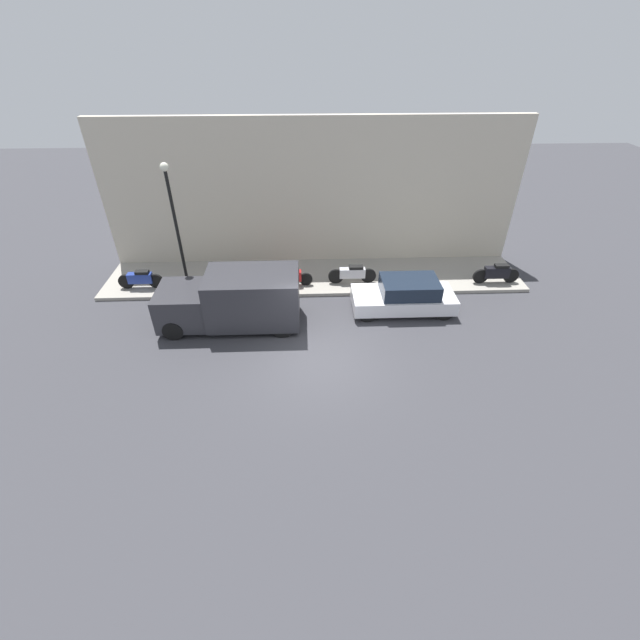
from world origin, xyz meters
TOP-DOWN VIEW (x-y plane):
  - ground_plane at (0.00, 0.00)m, footprint 60.00×60.00m
  - sidewalk at (5.43, 0.00)m, footprint 3.08×17.81m
  - building_facade at (7.12, 0.00)m, footprint 0.30×17.81m
  - parked_car at (2.82, -3.40)m, footprint 1.67×3.90m
  - delivery_van at (2.16, 3.06)m, footprint 2.05×5.05m
  - motorcycle_red at (4.64, 1.08)m, footprint 0.30×1.98m
  - scooter_silver at (4.75, -1.59)m, footprint 0.30×2.02m
  - motorcycle_black at (4.51, -7.64)m, footprint 0.30×1.94m
  - motorcycle_blue at (4.65, 7.18)m, footprint 0.30×1.84m
  - streetlamp at (4.27, 5.18)m, footprint 0.31×0.31m

SIDE VIEW (x-z plane):
  - ground_plane at x=0.00m, z-range 0.00..0.00m
  - sidewalk at x=5.43m, z-range 0.00..0.14m
  - motorcycle_red at x=4.64m, z-range 0.18..0.95m
  - motorcycle_blue at x=4.65m, z-range 0.18..0.98m
  - scooter_silver at x=4.75m, z-range 0.19..0.98m
  - motorcycle_black at x=4.51m, z-range 0.18..1.03m
  - parked_car at x=2.82m, z-range -0.03..1.29m
  - delivery_van at x=2.16m, z-range 0.02..2.06m
  - building_facade at x=7.12m, z-range 0.00..6.31m
  - streetlamp at x=4.27m, z-range 0.77..5.93m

